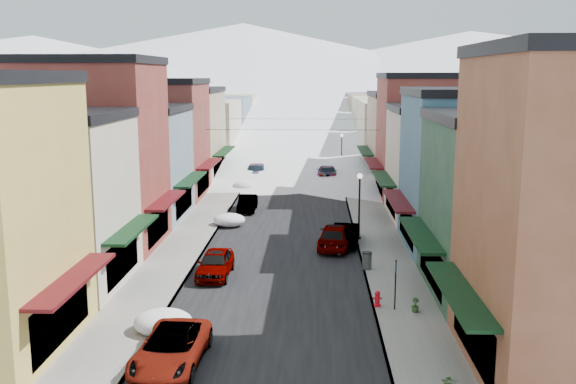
# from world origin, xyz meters

# --- Properties ---
(road) EXTENTS (10.00, 160.00, 0.01)m
(road) POSITION_xyz_m (0.00, 60.00, 0.01)
(road) COLOR black
(road) RESTS_ON ground
(sidewalk_left) EXTENTS (3.20, 160.00, 0.15)m
(sidewalk_left) POSITION_xyz_m (-6.60, 60.00, 0.07)
(sidewalk_left) COLOR gray
(sidewalk_left) RESTS_ON ground
(sidewalk_right) EXTENTS (3.20, 160.00, 0.15)m
(sidewalk_right) POSITION_xyz_m (6.60, 60.00, 0.07)
(sidewalk_right) COLOR gray
(sidewalk_right) RESTS_ON ground
(curb_left) EXTENTS (0.10, 160.00, 0.15)m
(curb_left) POSITION_xyz_m (-5.05, 60.00, 0.07)
(curb_left) COLOR slate
(curb_left) RESTS_ON ground
(curb_right) EXTENTS (0.10, 160.00, 0.15)m
(curb_right) POSITION_xyz_m (5.05, 60.00, 0.07)
(curb_right) COLOR slate
(curb_right) RESTS_ON ground
(bldg_l_cream) EXTENTS (11.30, 8.20, 9.50)m
(bldg_l_cream) POSITION_xyz_m (-13.19, 12.50, 4.76)
(bldg_l_cream) COLOR beige
(bldg_l_cream) RESTS_ON ground
(bldg_l_brick_near) EXTENTS (12.30, 8.20, 12.50)m
(bldg_l_brick_near) POSITION_xyz_m (-13.69, 20.50, 6.26)
(bldg_l_brick_near) COLOR maroon
(bldg_l_brick_near) RESTS_ON ground
(bldg_l_grayblue) EXTENTS (11.30, 9.20, 9.00)m
(bldg_l_grayblue) POSITION_xyz_m (-13.19, 29.00, 4.51)
(bldg_l_grayblue) COLOR slate
(bldg_l_grayblue) RESTS_ON ground
(bldg_l_brick_far) EXTENTS (13.30, 9.20, 11.00)m
(bldg_l_brick_far) POSITION_xyz_m (-14.19, 38.00, 5.51)
(bldg_l_brick_far) COLOR maroon
(bldg_l_brick_far) RESTS_ON ground
(bldg_l_tan) EXTENTS (11.30, 11.20, 10.00)m
(bldg_l_tan) POSITION_xyz_m (-13.19, 48.00, 5.01)
(bldg_l_tan) COLOR tan
(bldg_l_tan) RESTS_ON ground
(bldg_r_green) EXTENTS (11.30, 9.20, 9.50)m
(bldg_r_green) POSITION_xyz_m (13.19, 12.00, 4.76)
(bldg_r_green) COLOR #1F402C
(bldg_r_green) RESTS_ON ground
(bldg_r_blue) EXTENTS (11.30, 9.20, 10.50)m
(bldg_r_blue) POSITION_xyz_m (13.19, 21.00, 5.26)
(bldg_r_blue) COLOR #355F78
(bldg_r_blue) RESTS_ON ground
(bldg_r_cream) EXTENTS (12.30, 9.20, 9.00)m
(bldg_r_cream) POSITION_xyz_m (13.69, 30.00, 4.51)
(bldg_r_cream) COLOR beige
(bldg_r_cream) RESTS_ON ground
(bldg_r_brick_far) EXTENTS (13.30, 9.20, 11.50)m
(bldg_r_brick_far) POSITION_xyz_m (14.19, 39.00, 5.76)
(bldg_r_brick_far) COLOR maroon
(bldg_r_brick_far) RESTS_ON ground
(bldg_r_tan) EXTENTS (11.30, 11.20, 9.50)m
(bldg_r_tan) POSITION_xyz_m (13.19, 49.00, 4.76)
(bldg_r_tan) COLOR #9F7F68
(bldg_r_tan) RESTS_ON ground
(distant_blocks) EXTENTS (34.00, 55.00, 8.00)m
(distant_blocks) POSITION_xyz_m (0.00, 83.00, 4.00)
(distant_blocks) COLOR gray
(distant_blocks) RESTS_ON ground
(mountain_ridge) EXTENTS (670.00, 340.00, 34.00)m
(mountain_ridge) POSITION_xyz_m (-19.47, 277.18, 14.36)
(mountain_ridge) COLOR silver
(mountain_ridge) RESTS_ON ground
(overhead_cables) EXTENTS (16.40, 15.04, 0.04)m
(overhead_cables) POSITION_xyz_m (0.00, 47.50, 6.20)
(overhead_cables) COLOR black
(overhead_cables) RESTS_ON ground
(car_white_suv) EXTENTS (2.65, 5.38, 1.47)m
(car_white_suv) POSITION_xyz_m (-3.50, 3.00, 0.73)
(car_white_suv) COLOR silver
(car_white_suv) RESTS_ON ground
(car_silver_sedan) EXTENTS (1.89, 4.49, 1.52)m
(car_silver_sedan) POSITION_xyz_m (-3.50, 14.47, 0.76)
(car_silver_sedan) COLOR gray
(car_silver_sedan) RESTS_ON ground
(car_dark_hatch) EXTENTS (1.42, 4.05, 1.33)m
(car_dark_hatch) POSITION_xyz_m (-3.50, 32.18, 0.67)
(car_dark_hatch) COLOR black
(car_dark_hatch) RESTS_ON ground
(car_silver_wagon) EXTENTS (2.57, 5.94, 1.70)m
(car_silver_wagon) POSITION_xyz_m (-4.23, 48.43, 0.85)
(car_silver_wagon) COLOR #A4A8AC
(car_silver_wagon) RESTS_ON ground
(car_green_sedan) EXTENTS (2.15, 4.78, 1.52)m
(car_green_sedan) POSITION_xyz_m (4.30, 21.74, 0.76)
(car_green_sedan) COLOR black
(car_green_sedan) RESTS_ON ground
(car_gray_suv) EXTENTS (2.67, 5.26, 1.72)m
(car_gray_suv) POSITION_xyz_m (3.50, 20.73, 0.86)
(car_gray_suv) COLOR #A1A3A9
(car_gray_suv) RESTS_ON ground
(car_black_sedan) EXTENTS (2.32, 5.62, 1.63)m
(car_black_sedan) POSITION_xyz_m (3.50, 48.56, 0.81)
(car_black_sedan) COLOR black
(car_black_sedan) RESTS_ON ground
(car_lane_silver) EXTENTS (2.09, 4.26, 1.40)m
(car_lane_silver) POSITION_xyz_m (-2.04, 54.71, 0.70)
(car_lane_silver) COLOR #9FA3A7
(car_lane_silver) RESTS_ON ground
(car_lane_white) EXTENTS (3.31, 6.04, 1.60)m
(car_lane_white) POSITION_xyz_m (0.60, 66.11, 0.80)
(car_lane_white) COLOR #BABABC
(car_lane_white) RESTS_ON ground
(fire_hydrant) EXTENTS (0.46, 0.35, 0.78)m
(fire_hydrant) POSITION_xyz_m (5.22, 9.59, 0.51)
(fire_hydrant) COLOR red
(fire_hydrant) RESTS_ON sidewalk_right
(parking_sign) EXTENTS (0.09, 0.34, 2.49)m
(parking_sign) POSITION_xyz_m (6.02, 9.18, 1.61)
(parking_sign) COLOR black
(parking_sign) RESTS_ON sidewalk_right
(trash_can) EXTENTS (0.60, 0.60, 1.01)m
(trash_can) POSITION_xyz_m (5.20, 15.72, 0.67)
(trash_can) COLOR #4E5153
(trash_can) RESTS_ON sidewalk_right
(streetlamp_near) EXTENTS (0.38, 0.38, 4.58)m
(streetlamp_near) POSITION_xyz_m (5.20, 22.74, 3.04)
(streetlamp_near) COLOR black
(streetlamp_near) RESTS_ON sidewalk_right
(streetlamp_far) EXTENTS (0.36, 0.36, 4.30)m
(streetlamp_far) POSITION_xyz_m (5.32, 55.00, 2.86)
(streetlamp_far) COLOR black
(streetlamp_far) RESTS_ON sidewalk_right
(planter_near) EXTENTS (0.72, 0.67, 0.66)m
(planter_near) POSITION_xyz_m (6.96, 1.00, 0.48)
(planter_near) COLOR #3C682F
(planter_near) RESTS_ON sidewalk_right
(planter_far) EXTENTS (0.46, 0.46, 0.69)m
(planter_far) POSITION_xyz_m (6.96, 8.89, 0.49)
(planter_far) COLOR #2E5326
(planter_far) RESTS_ON sidewalk_right
(snow_pile_near) EXTENTS (2.62, 2.81, 1.11)m
(snow_pile_near) POSITION_xyz_m (-4.52, 6.22, 0.53)
(snow_pile_near) COLOR white
(snow_pile_near) RESTS_ON ground
(snow_pile_mid) EXTENTS (2.41, 2.68, 1.02)m
(snow_pile_mid) POSITION_xyz_m (-4.28, 26.68, 0.49)
(snow_pile_mid) COLOR white
(snow_pile_mid) RESTS_ON ground
(snow_pile_far) EXTENTS (2.16, 2.53, 0.91)m
(snow_pile_far) POSITION_xyz_m (-4.88, 42.20, 0.44)
(snow_pile_far) COLOR white
(snow_pile_far) RESTS_ON ground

